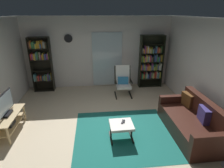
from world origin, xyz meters
name	(u,v)px	position (x,y,z in m)	size (l,w,h in m)	color
ground_plane	(104,128)	(0.00, 0.00, 0.00)	(7.02, 7.02, 0.00)	#C7B596
wall_back	(98,53)	(0.00, 2.90, 1.30)	(5.60, 0.06, 2.60)	silver
wall_right	(215,76)	(2.70, 0.00, 1.30)	(0.06, 6.00, 2.60)	silver
glass_door_panel	(107,60)	(0.33, 2.83, 1.05)	(1.10, 0.01, 2.00)	silver
area_rug	(124,133)	(0.46, -0.28, 0.00)	(2.31, 2.13, 0.01)	#196359
tv_stand	(8,121)	(-2.28, 0.08, 0.31)	(0.50, 1.12, 0.46)	tan
television	(4,106)	(-2.28, 0.09, 0.71)	(0.20, 0.84, 0.53)	black
bookshelf_near_tv	(41,63)	(-2.04, 2.63, 1.06)	(0.70, 0.30, 1.94)	black
bookshelf_near_sofa	(151,62)	(1.96, 2.65, 0.95)	(0.87, 0.30, 1.96)	black
leather_sofa	(192,122)	(2.08, -0.41, 0.30)	(0.90, 1.85, 0.84)	#391B13
lounge_armchair	(123,80)	(0.79, 1.95, 0.53)	(0.57, 0.66, 1.02)	black
ottoman	(121,126)	(0.38, -0.44, 0.32)	(0.53, 0.49, 0.39)	white
tv_remote	(123,122)	(0.42, -0.38, 0.39)	(0.04, 0.14, 0.02)	black
cell_phone	(123,121)	(0.44, -0.35, 0.39)	(0.07, 0.14, 0.01)	black
wall_clock	(68,38)	(-1.05, 2.82, 1.85)	(0.29, 0.03, 0.29)	silver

